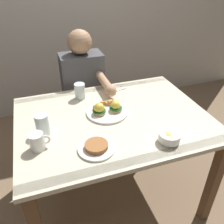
# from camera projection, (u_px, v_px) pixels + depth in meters

# --- Properties ---
(ground_plane) EXTENTS (6.00, 6.00, 0.00)m
(ground_plane) POSITION_uv_depth(u_px,v_px,m) (113.00, 193.00, 1.92)
(ground_plane) COLOR #7F664C
(dining_table) EXTENTS (1.20, 0.90, 0.74)m
(dining_table) POSITION_uv_depth(u_px,v_px,m) (113.00, 130.00, 1.57)
(dining_table) COLOR beige
(dining_table) RESTS_ON ground_plane
(eggs_benedict_plate) EXTENTS (0.27, 0.27, 0.09)m
(eggs_benedict_plate) POSITION_uv_depth(u_px,v_px,m) (107.00, 110.00, 1.54)
(eggs_benedict_plate) COLOR white
(eggs_benedict_plate) RESTS_ON dining_table
(fruit_bowl) EXTENTS (0.12, 0.12, 0.06)m
(fruit_bowl) POSITION_uv_depth(u_px,v_px,m) (169.00, 137.00, 1.30)
(fruit_bowl) COLOR white
(fruit_bowl) RESTS_ON dining_table
(coffee_mug) EXTENTS (0.11, 0.08, 0.09)m
(coffee_mug) POSITION_uv_depth(u_px,v_px,m) (37.00, 141.00, 1.24)
(coffee_mug) COLOR white
(coffee_mug) RESTS_ON dining_table
(fork) EXTENTS (0.15, 0.08, 0.00)m
(fork) POSITION_uv_depth(u_px,v_px,m) (119.00, 91.00, 1.81)
(fork) COLOR silver
(fork) RESTS_ON dining_table
(water_glass_near) EXTENTS (0.08, 0.08, 0.11)m
(water_glass_near) POSITION_uv_depth(u_px,v_px,m) (80.00, 92.00, 1.69)
(water_glass_near) COLOR silver
(water_glass_near) RESTS_ON dining_table
(water_glass_far) EXTENTS (0.08, 0.08, 0.12)m
(water_glass_far) POSITION_uv_depth(u_px,v_px,m) (43.00, 125.00, 1.34)
(water_glass_far) COLOR silver
(water_glass_far) RESTS_ON dining_table
(side_plate) EXTENTS (0.20, 0.20, 0.04)m
(side_plate) POSITION_uv_depth(u_px,v_px,m) (96.00, 147.00, 1.25)
(side_plate) COLOR white
(side_plate) RESTS_ON dining_table
(diner_person) EXTENTS (0.34, 0.54, 1.14)m
(diner_person) POSITION_uv_depth(u_px,v_px,m) (84.00, 89.00, 2.02)
(diner_person) COLOR #33333D
(diner_person) RESTS_ON ground_plane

